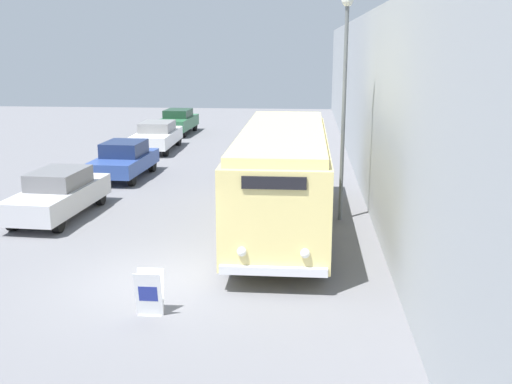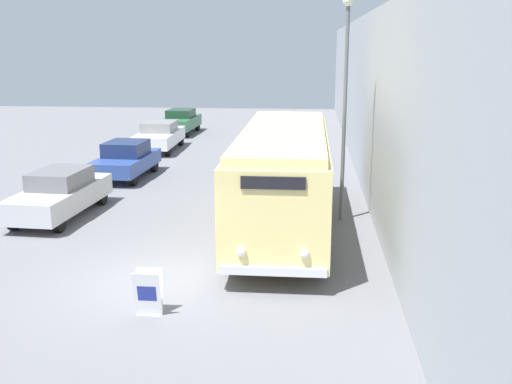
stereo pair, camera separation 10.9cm
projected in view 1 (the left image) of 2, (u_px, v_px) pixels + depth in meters
The scene contains 9 objects.
ground_plane at pixel (157, 283), 14.29m from camera, with size 80.00×80.00×0.00m, color slate.
building_wall_right at pixel (368, 104), 22.68m from camera, with size 0.30×60.00×6.69m.
vintage_bus at pixel (283, 174), 17.97m from camera, with size 2.58×10.00×3.10m.
sign_board at pixel (149, 294), 12.48m from camera, with size 0.57×0.37×0.98m.
streetlamp at pixel (345, 80), 18.36m from camera, with size 0.36×0.36×6.99m.
parked_car_near at pixel (59, 194), 19.60m from camera, with size 2.01×4.74×1.55m.
parked_car_mid at pixel (124, 160), 25.36m from camera, with size 2.04×4.27×1.54m.
parked_car_far at pixel (157, 136), 31.94m from camera, with size 1.97×4.76×1.52m.
parked_car_distant at pixel (178, 121), 37.94m from camera, with size 1.93×4.42×1.53m.
Camera 1 is at (3.48, -13.10, 5.53)m, focal length 42.00 mm.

